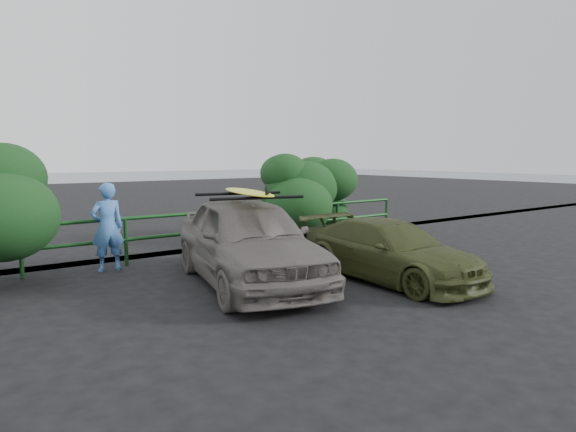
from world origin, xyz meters
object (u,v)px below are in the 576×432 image
object	(u,v)px
sedan	(248,241)
olive_vehicle	(390,251)
guardrail	(170,237)
surfboard	(248,192)
man	(107,227)

from	to	relation	value
sedan	olive_vehicle	distance (m)	2.64
guardrail	surfboard	bearing A→B (deg)	-85.30
sedan	olive_vehicle	world-z (taller)	sedan
olive_vehicle	surfboard	world-z (taller)	surfboard
guardrail	man	world-z (taller)	man
guardrail	sedan	size ratio (longest dim) A/B	3.01
sedan	man	size ratio (longest dim) A/B	2.60
olive_vehicle	surfboard	xyz separation A→B (m)	(-2.27, 1.33, 1.12)
guardrail	man	bearing A→B (deg)	-169.01
guardrail	olive_vehicle	bearing A→B (deg)	-59.25
guardrail	surfboard	world-z (taller)	surfboard
guardrail	sedan	xyz separation A→B (m)	(0.24, -2.90, 0.27)
olive_vehicle	man	world-z (taller)	man
man	surfboard	xyz separation A→B (m)	(1.70, -2.61, 0.78)
guardrail	man	distance (m)	1.54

